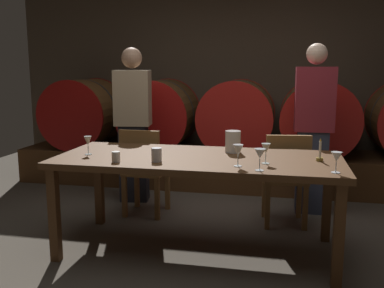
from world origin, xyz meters
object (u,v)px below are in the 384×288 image
cup_left (116,157)px  cup_right (157,155)px  wine_barrel_far_left (84,113)px  chair_left (144,168)px  wine_glass_center (260,154)px  chair_right (286,175)px  wine_barrel_left (160,115)px  wine_glass_far_right (336,158)px  guest_left (133,124)px  wine_glass_right (266,149)px  dining_table (198,165)px  wine_barrel_center (237,116)px  wine_glass_far_left (88,142)px  pitcher (233,142)px  guest_right (313,128)px  wine_glass_left (238,151)px  candle_center (320,155)px  wine_barrel_right (318,118)px

cup_left → cup_right: bearing=14.0°
wine_barrel_far_left → chair_left: size_ratio=1.02×
wine_glass_center → chair_right: bearing=80.0°
wine_barrel_left → wine_glass_far_right: (1.90, -2.39, 0.01)m
guest_left → wine_glass_right: 2.00m
guest_left → cup_right: 1.59m
wine_barrel_left → dining_table: 2.25m
wine_barrel_center → dining_table: 2.07m
dining_table → wine_glass_far_left: wine_glass_far_left is taller
cup_right → pitcher: bearing=43.0°
cup_right → guest_right: bearing=49.5°
guest_right → chair_left: bearing=14.1°
wine_barrel_far_left → guest_left: 1.32m
wine_barrel_center → dining_table: (-0.09, -2.06, -0.17)m
wine_barrel_left → wine_glass_left: 2.64m
wine_glass_right → wine_glass_far_right: 0.51m
wine_glass_left → cup_left: wine_glass_left is taller
chair_left → cup_right: cup_right is taller
chair_right → guest_right: 0.66m
pitcher → cup_left: bearing=-145.6°
guest_left → wine_glass_center: 2.14m
wine_glass_center → cup_left: (-1.06, 0.06, -0.07)m
candle_center → cup_left: 1.52m
dining_table → cup_right: size_ratio=21.42×
wine_barrel_far_left → cup_right: (1.67, -2.30, -0.04)m
pitcher → wine_barrel_right: bearing=66.1°
candle_center → wine_glass_center: candle_center is taller
dining_table → chair_left: size_ratio=2.53×
wine_barrel_right → cup_left: 2.87m
wine_glass_right → cup_left: size_ratio=1.90×
wine_barrel_right → guest_right: size_ratio=0.53×
wine_glass_far_right → wine_glass_left: bearing=175.0°
wine_glass_right → cup_right: bearing=-173.1°
wine_barrel_left → wine_barrel_center: same height
wine_glass_far_right → pitcher: bearing=142.8°
pitcher → cup_left: size_ratio=2.28×
guest_left → wine_barrel_center: bearing=-148.2°
chair_left → chair_right: size_ratio=1.00×
dining_table → chair_left: bearing=133.9°
wine_glass_right → pitcher: bearing=126.6°
wine_barrel_far_left → pitcher: size_ratio=5.01×
wine_barrel_center → wine_glass_far_left: 2.37m
wine_glass_center → cup_right: (-0.77, 0.14, -0.06)m
wine_barrel_far_left → dining_table: (1.94, -2.06, -0.17)m
wine_barrel_right → pitcher: bearing=-113.9°
guest_left → candle_center: 2.21m
dining_table → wine_glass_left: wine_glass_left is taller
pitcher → wine_glass_center: 0.67m
wine_barrel_right → guest_left: (-2.01, -0.87, -0.01)m
guest_right → wine_glass_far_right: bearing=90.4°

